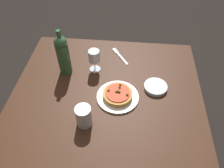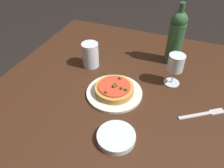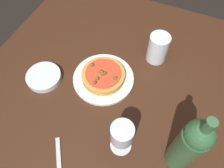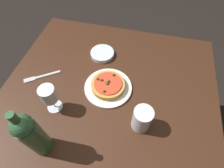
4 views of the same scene
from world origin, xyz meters
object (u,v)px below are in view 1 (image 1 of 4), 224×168
Objects in this scene: wine_glass at (94,57)px; water_cup at (84,116)px; wine_bottle at (63,54)px; dinner_plate at (118,97)px; fork at (119,55)px; pizza at (118,94)px; side_bowl at (156,87)px; dining_table at (106,106)px.

wine_glass is 1.21× the size of water_cup.
wine_glass is 0.19m from wine_bottle.
fork is (-0.02, 0.38, -0.00)m from dinner_plate.
wine_bottle is 0.41m from fork.
side_bowl is at bearing 22.56° from pizza.
dinner_plate is at bearing 49.98° from water_cup.
dining_table is 8.98× the size of water_cup.
fork is at bearing 29.80° from wine_bottle.
water_cup reaches higher than dining_table.
wine_bottle is (-0.35, 0.19, 0.11)m from pizza.
wine_glass reaches higher than dinner_plate.
dining_table is 7.39× the size of wine_glass.
wine_bottle is (-0.28, 0.19, 0.22)m from dining_table.
wine_bottle reaches higher than wine_glass.
dinner_plate is at bearing -103.15° from pizza.
wine_bottle is at bearing -169.58° from wine_glass.
water_cup is (-0.09, -0.18, 0.15)m from dining_table.
dinner_plate is 1.77× the size of side_bowl.
water_cup is at bearing -130.00° from pizza.
fork is at bearing 130.08° from side_bowl.
wine_bottle is at bearing 116.68° from water_cup.
dining_table is at bearing 138.51° from fork.
wine_glass reaches higher than water_cup.
wine_bottle is 2.24× the size of side_bowl.
wine_bottle is at bearing 151.73° from dinner_plate.
dining_table is at bearing 63.51° from water_cup.
pizza reaches higher than fork.
dinner_plate is 1.95× the size of water_cup.
side_bowl is 0.80× the size of fork.
wine_glass is at bearing 102.41° from fork.
side_bowl is at bearing 22.61° from dinner_plate.
side_bowl is at bearing 18.76° from dining_table.
wine_bottle is at bearing 151.76° from pizza.
dinner_plate is 0.26m from water_cup.
pizza reaches higher than dinner_plate.
water_cup reaches higher than dinner_plate.
wine_bottle is at bearing 145.43° from dining_table.
water_cup is at bearing -130.02° from dinner_plate.
side_bowl is (0.38, 0.28, -0.05)m from water_cup.
pizza is 1.36× the size of water_cup.
fork is (-0.02, 0.38, -0.03)m from pizza.
dinner_plate is 1.41× the size of fork.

